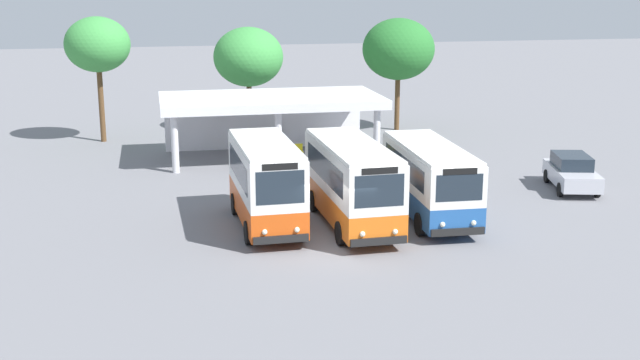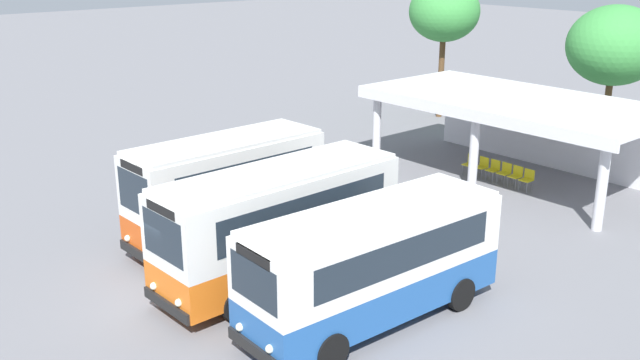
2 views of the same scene
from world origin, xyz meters
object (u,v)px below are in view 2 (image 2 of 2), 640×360
object	(u,v)px
waiting_chair_end_by_column	(470,163)
waiting_chair_middle_seat	(494,168)
waiting_chair_far_end_seat	(527,178)
waiting_chair_second_from_end	(482,165)
waiting_chair_fifth_seat	(516,175)
city_bus_second_in_row	(279,221)
waiting_chair_fourth_seat	(505,171)
city_bus_nearest_orange	(226,187)
city_bus_middle_cream	(373,260)

from	to	relation	value
waiting_chair_end_by_column	waiting_chair_middle_seat	bearing A→B (deg)	5.32
waiting_chair_end_by_column	waiting_chair_far_end_seat	bearing A→B (deg)	0.52
waiting_chair_second_from_end	waiting_chair_fifth_seat	size ratio (longest dim) A/B	1.00
waiting_chair_second_from_end	waiting_chair_far_end_seat	bearing A→B (deg)	-1.57
waiting_chair_far_end_seat	waiting_chair_middle_seat	bearing A→B (deg)	177.31
waiting_chair_fifth_seat	waiting_chair_middle_seat	bearing A→B (deg)	178.56
city_bus_second_in_row	waiting_chair_fourth_seat	bearing A→B (deg)	94.79
city_bus_nearest_orange	city_bus_second_in_row	bearing A→B (deg)	-8.09
waiting_chair_second_from_end	waiting_chair_far_end_seat	size ratio (longest dim) A/B	1.00
city_bus_second_in_row	waiting_chair_second_from_end	xyz separation A→B (m)	(-2.12, 12.20, -1.31)
city_bus_nearest_orange	waiting_chair_fifth_seat	world-z (taller)	city_bus_nearest_orange
waiting_chair_middle_seat	city_bus_middle_cream	bearing A→B (deg)	-67.43
city_bus_second_in_row	waiting_chair_end_by_column	bearing A→B (deg)	102.45
city_bus_middle_cream	city_bus_nearest_orange	bearing A→B (deg)	178.99
city_bus_middle_cream	waiting_chair_fourth_seat	xyz separation A→B (m)	(-4.38, 11.86, -1.16)
waiting_chair_middle_seat	waiting_chair_fifth_seat	size ratio (longest dim) A/B	1.00
city_bus_nearest_orange	waiting_chair_end_by_column	distance (m)	11.74
waiting_chair_end_by_column	waiting_chair_middle_seat	xyz separation A→B (m)	(1.10, 0.10, 0.00)
city_bus_middle_cream	waiting_chair_end_by_column	world-z (taller)	city_bus_middle_cream
waiting_chair_end_by_column	waiting_chair_fourth_seat	world-z (taller)	same
city_bus_nearest_orange	waiting_chair_middle_seat	xyz separation A→B (m)	(1.78, 11.74, -1.36)
city_bus_middle_cream	waiting_chair_middle_seat	distance (m)	12.90
waiting_chair_end_by_column	waiting_chair_fifth_seat	size ratio (longest dim) A/B	1.00
waiting_chair_end_by_column	waiting_chair_fourth_seat	xyz separation A→B (m)	(1.65, 0.10, 0.00)
city_bus_middle_cream	waiting_chair_second_from_end	xyz separation A→B (m)	(-5.48, 11.84, -1.16)
city_bus_middle_cream	waiting_chair_far_end_seat	world-z (taller)	city_bus_middle_cream
waiting_chair_fifth_seat	city_bus_second_in_row	bearing A→B (deg)	-87.77
waiting_chair_fourth_seat	waiting_chair_far_end_seat	world-z (taller)	same
city_bus_nearest_orange	waiting_chair_end_by_column	xyz separation A→B (m)	(0.68, 11.64, -1.36)
waiting_chair_end_by_column	waiting_chair_middle_seat	distance (m)	1.11
city_bus_second_in_row	waiting_chair_end_by_column	size ratio (longest dim) A/B	8.71
waiting_chair_fifth_seat	waiting_chair_far_end_seat	xyz separation A→B (m)	(0.55, -0.05, 0.00)
waiting_chair_end_by_column	waiting_chair_far_end_seat	xyz separation A→B (m)	(2.75, 0.03, 0.00)
waiting_chair_second_from_end	waiting_chair_middle_seat	bearing A→B (deg)	1.77
city_bus_second_in_row	waiting_chair_fifth_seat	size ratio (longest dim) A/B	8.71
waiting_chair_middle_seat	waiting_chair_fourth_seat	world-z (taller)	same
city_bus_middle_cream	waiting_chair_end_by_column	bearing A→B (deg)	117.15
city_bus_middle_cream	waiting_chair_fourth_seat	distance (m)	12.70
waiting_chair_far_end_seat	waiting_chair_fifth_seat	bearing A→B (deg)	174.82
city_bus_nearest_orange	waiting_chair_fourth_seat	bearing A→B (deg)	78.77
city_bus_nearest_orange	waiting_chair_middle_seat	size ratio (longest dim) A/B	7.65
waiting_chair_middle_seat	waiting_chair_far_end_seat	bearing A→B (deg)	-2.69
waiting_chair_middle_seat	waiting_chair_fifth_seat	bearing A→B (deg)	-1.44
city_bus_middle_cream	waiting_chair_middle_seat	size ratio (longest dim) A/B	8.50
waiting_chair_second_from_end	waiting_chair_middle_seat	size ratio (longest dim) A/B	1.00
waiting_chair_fourth_seat	city_bus_nearest_orange	bearing A→B (deg)	-101.23
city_bus_second_in_row	waiting_chair_middle_seat	bearing A→B (deg)	97.34
city_bus_nearest_orange	waiting_chair_far_end_seat	bearing A→B (deg)	73.61
waiting_chair_second_from_end	waiting_chair_fifth_seat	world-z (taller)	same
waiting_chair_second_from_end	waiting_chair_far_end_seat	world-z (taller)	same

